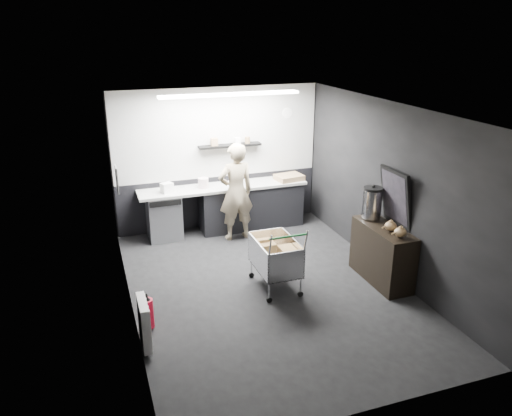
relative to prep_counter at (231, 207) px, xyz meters
name	(u,v)px	position (x,y,z in m)	size (l,w,h in m)	color
floor	(267,288)	(-0.14, -2.42, -0.46)	(5.50, 5.50, 0.00)	black
ceiling	(269,109)	(-0.14, -2.42, 2.24)	(5.50, 5.50, 0.00)	silver
wall_back	(218,159)	(-0.14, 0.33, 0.89)	(5.50, 5.50, 0.00)	black
wall_front	(370,298)	(-0.14, -5.17, 0.89)	(5.50, 5.50, 0.00)	black
wall_left	(125,221)	(-2.14, -2.42, 0.89)	(5.50, 5.50, 0.00)	black
wall_right	(389,190)	(1.86, -2.42, 0.89)	(5.50, 5.50, 0.00)	black
kitchen_wall_panel	(218,133)	(-0.14, 0.31, 1.39)	(3.95, 0.02, 1.70)	beige
dado_panel	(220,201)	(-0.14, 0.31, 0.04)	(3.95, 0.02, 1.00)	black
floating_shelf	(230,145)	(0.06, 0.20, 1.16)	(1.20, 0.22, 0.04)	black
wall_clock	(287,113)	(1.26, 0.30, 1.69)	(0.20, 0.20, 0.03)	white
poster	(117,179)	(-2.12, -1.12, 1.09)	(0.02, 0.30, 0.40)	white
poster_red_band	(117,175)	(-2.11, -1.12, 1.16)	(0.01, 0.22, 0.10)	red
radiator	(144,323)	(-2.08, -3.32, -0.11)	(0.10, 0.50, 0.60)	white
ceiling_strip	(230,94)	(-0.14, -0.57, 2.21)	(2.40, 0.20, 0.04)	white
prep_counter	(231,207)	(0.00, 0.00, 0.00)	(3.20, 0.61, 0.90)	black
person	(236,192)	(-0.02, -0.45, 0.45)	(0.66, 0.43, 1.81)	beige
shopping_cart	(275,257)	(-0.02, -2.42, 0.04)	(0.57, 0.95, 1.05)	silver
sideboard	(382,246)	(1.63, -2.72, 0.11)	(0.51, 1.18, 1.77)	black
fire_extinguisher	(148,312)	(-1.99, -2.93, -0.21)	(0.15, 0.15, 0.50)	red
cardboard_box	(289,177)	(1.19, -0.05, 0.49)	(0.51, 0.39, 0.10)	#967550
pink_tub	(203,183)	(-0.52, 0.00, 0.54)	(0.19, 0.19, 0.19)	silver
white_container	(167,188)	(-1.21, -0.05, 0.53)	(0.20, 0.16, 0.18)	white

